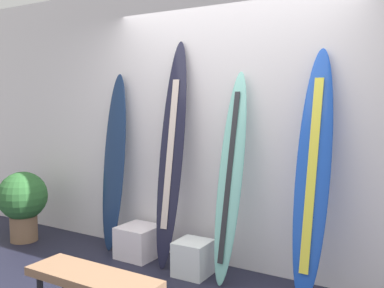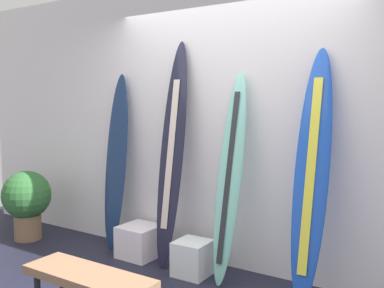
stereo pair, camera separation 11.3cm
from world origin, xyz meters
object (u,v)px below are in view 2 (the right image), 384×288
at_px(surfboard_seafoam, 230,178).
at_px(bench, 88,281).
at_px(display_block_center, 140,241).
at_px(surfboard_navy, 116,162).
at_px(potted_plant, 27,199).
at_px(surfboard_cobalt, 311,176).
at_px(display_block_left, 193,258).
at_px(surfboard_charcoal, 172,154).

height_order(surfboard_seafoam, bench, surfboard_seafoam).
bearing_deg(display_block_center, bench, -63.50).
relative_size(surfboard_navy, display_block_center, 4.92).
xyz_separation_m(potted_plant, bench, (2.13, -1.08, -0.09)).
distance_m(surfboard_navy, surfboard_cobalt, 2.15).
height_order(surfboard_navy, display_block_center, surfboard_navy).
height_order(display_block_left, potted_plant, potted_plant).
bearing_deg(surfboard_charcoal, display_block_center, -174.94).
distance_m(surfboard_navy, display_block_center, 0.88).
distance_m(surfboard_charcoal, bench, 1.58).
height_order(surfboard_cobalt, bench, surfboard_cobalt).
relative_size(display_block_left, potted_plant, 0.40).
bearing_deg(display_block_center, display_block_left, -8.13).
relative_size(surfboard_charcoal, surfboard_seafoam, 1.17).
relative_size(surfboard_charcoal, surfboard_cobalt, 1.07).
height_order(display_block_center, potted_plant, potted_plant).
height_order(surfboard_navy, bench, surfboard_navy).
bearing_deg(display_block_center, surfboard_cobalt, 0.17).
bearing_deg(surfboard_seafoam, surfboard_navy, 176.43).
distance_m(surfboard_charcoal, display_block_center, 1.01).
bearing_deg(bench, potted_plant, 153.03).
bearing_deg(surfboard_charcoal, display_block_left, -22.65).
distance_m(surfboard_navy, surfboard_charcoal, 0.79).
height_order(display_block_center, bench, bench).
xyz_separation_m(surfboard_seafoam, display_block_left, (-0.33, -0.10, -0.76)).
height_order(surfboard_navy, display_block_left, surfboard_navy).
bearing_deg(display_block_left, display_block_center, 171.87).
relative_size(surfboard_cobalt, bench, 2.07).
relative_size(surfboard_navy, surfboard_cobalt, 0.93).
bearing_deg(display_block_center, surfboard_navy, 167.57).
height_order(surfboard_navy, potted_plant, surfboard_navy).
xyz_separation_m(surfboard_cobalt, display_block_left, (-1.05, -0.11, -0.85)).
height_order(surfboard_charcoal, display_block_left, surfboard_charcoal).
bearing_deg(potted_plant, surfboard_navy, 18.45).
distance_m(surfboard_seafoam, display_block_center, 1.29).
distance_m(surfboard_cobalt, display_block_left, 1.35).
height_order(surfboard_seafoam, surfboard_cobalt, surfboard_cobalt).
relative_size(surfboard_charcoal, bench, 2.22).
xyz_separation_m(display_block_left, display_block_center, (-0.71, 0.10, 0.00)).
xyz_separation_m(surfboard_navy, display_block_center, (0.39, -0.09, -0.78)).
distance_m(surfboard_charcoal, surfboard_cobalt, 1.38).
bearing_deg(bench, display_block_center, 116.50).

